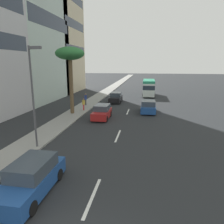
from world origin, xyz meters
name	(u,v)px	position (x,y,z in m)	size (l,w,h in m)	color
ground_plane	(133,101)	(31.50, 0.00, 0.00)	(198.00, 198.00, 0.00)	#26282B
sidewalk_right	(95,99)	(31.50, 6.61, 0.07)	(162.00, 2.67, 0.15)	gray
lane_stripe_near	(92,197)	(4.16, 0.00, 0.01)	(3.20, 0.16, 0.01)	silver
lane_stripe_mid	(118,136)	(13.08, 0.00, 0.01)	(3.20, 0.16, 0.01)	silver
lane_stripe_far	(128,112)	(22.82, 0.00, 0.01)	(3.20, 0.16, 0.01)	silver
car_lead	(148,107)	(22.72, -2.64, 0.76)	(4.03, 1.94, 1.61)	#1E478C
car_second	(31,178)	(4.01, 3.04, 0.79)	(4.53, 1.85, 1.67)	#1E478C
car_third	(116,98)	(29.41, 2.63, 0.77)	(4.08, 1.88, 1.63)	black
car_fourth	(102,112)	(18.80, 2.66, 0.76)	(4.00, 1.79, 1.61)	#A51E1E
minibus_fifth	(149,87)	(37.54, -2.70, 1.70)	(6.69, 2.32, 3.10)	silver
pedestrian_near_lamp	(84,104)	(22.10, 5.89, 1.00)	(0.38, 0.34, 1.56)	red
pedestrian_by_tree	(86,99)	(25.56, 6.61, 1.12)	(0.36, 0.39, 1.74)	#333338
palm_tree	(70,56)	(20.24, 6.81, 7.15)	(3.45, 3.45, 8.07)	brown
street_lamp	(33,87)	(9.30, 5.57, 4.63)	(0.24, 0.97, 7.34)	#4C4C51
office_tower_far	(51,7)	(41.09, 18.26, 17.93)	(12.53, 10.39, 35.85)	beige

